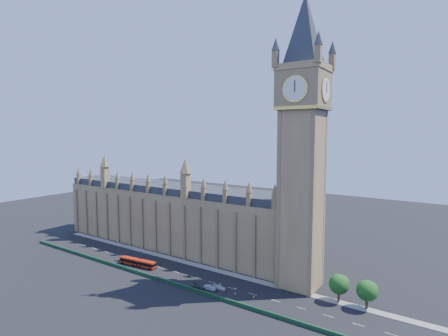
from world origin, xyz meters
The scene contains 15 objects.
ground centered at (0.00, 0.00, 0.00)m, with size 400.00×400.00×0.00m, color black.
palace_westminster centered at (-25.00, 22.00, 13.86)m, with size 120.00×20.00×28.00m.
elizabeth_tower centered at (38.00, 13.99, 54.56)m, with size 20.59×20.59×105.00m.
bridge_parapet centered at (0.00, -9.00, 0.60)m, with size 160.00×0.60×1.20m, color #1E4C2D.
kerb_north centered at (0.00, 9.50, 0.08)m, with size 160.00×3.00×0.16m, color gray.
tree_east_near centered at (52.22, 10.08, 5.64)m, with size 6.00×6.00×8.50m.
tree_east_far centered at (60.22, 10.08, 5.64)m, with size 6.00×6.00×8.50m.
red_bus centered at (-20.23, -3.80, 1.43)m, with size 16.17×4.11×2.72m.
car_grey centered at (11.11, -5.91, 0.81)m, with size 1.90×4.73×1.61m, color #43464B.
car_silver centered at (14.81, -5.08, 0.74)m, with size 1.56×4.46×1.47m, color #9EA1A5.
car_white centered at (17.37, -3.10, 0.69)m, with size 1.92×4.73×1.37m, color silver.
cone_a centered at (21.90, -0.43, 0.38)m, with size 0.61×0.61×0.78m.
cone_b centered at (23.58, -3.35, 0.38)m, with size 0.57×0.57×0.77m.
cone_c centered at (15.58, -0.06, 0.35)m, with size 0.47×0.47×0.70m.
cone_d centered at (29.56, -2.13, 0.37)m, with size 0.57×0.57×0.75m.
Camera 1 is at (79.18, -93.33, 50.50)m, focal length 28.00 mm.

